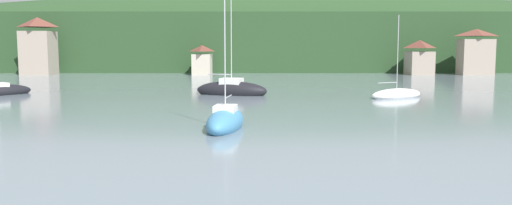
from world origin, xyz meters
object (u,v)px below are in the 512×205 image
shore_building_westcentral (201,60)px  shore_building_central (418,58)px  sailboat_far_0 (230,90)px  sailboat_far_6 (395,95)px  shore_building_eastcentral (474,53)px  sailboat_mid_2 (224,121)px  shore_building_west (36,47)px

shore_building_westcentral → shore_building_central: (41.02, -0.21, 0.47)m
sailboat_far_0 → sailboat_far_6: size_ratio=1.30×
shore_building_westcentral → sailboat_far_0: size_ratio=0.53×
shore_building_westcentral → shore_building_central: bearing=-0.3°
shore_building_eastcentral → sailboat_mid_2: (-43.06, -63.77, -3.70)m
shore_building_west → shore_building_central: size_ratio=1.65×
shore_building_central → sailboat_mid_2: (-32.81, -64.56, -2.71)m
shore_building_west → shore_building_central: bearing=0.1°
shore_building_eastcentral → sailboat_far_6: shore_building_eastcentral is taller
shore_building_westcentral → sailboat_mid_2: 65.32m
shore_building_westcentral → shore_building_eastcentral: size_ratio=0.71×
shore_building_central → sailboat_mid_2: 72.46m
shore_building_westcentral → sailboat_mid_2: bearing=-82.8°
shore_building_central → sailboat_mid_2: size_ratio=0.64×
sailboat_far_6 → shore_building_westcentral: bearing=90.5°
shore_building_central → shore_building_westcentral: bearing=179.7°
shore_building_westcentral → sailboat_far_0: sailboat_far_0 is taller
shore_building_west → shore_building_westcentral: shore_building_west is taller
shore_building_west → shore_building_central: shore_building_west is taller
shore_building_central → shore_building_eastcentral: bearing=-4.4°
shore_building_west → shore_building_eastcentral: shore_building_west is taller
sailboat_far_6 → sailboat_mid_2: bearing=-157.9°
sailboat_mid_2 → shore_building_westcentral: bearing=-165.4°
sailboat_mid_2 → sailboat_far_0: bearing=-170.9°
shore_building_eastcentral → sailboat_far_0: (-43.77, -40.46, -3.60)m
shore_building_central → sailboat_far_6: sailboat_far_6 is taller
shore_building_central → sailboat_far_0: size_ratio=0.57×
sailboat_far_0 → shore_building_central: bearing=67.8°
sailboat_far_6 → shore_building_central: bearing=41.3°
shore_building_central → sailboat_far_6: 47.37m
shore_building_central → sailboat_far_0: (-33.52, -41.24, -2.61)m
sailboat_far_6 → shore_building_west: bearing=112.9°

